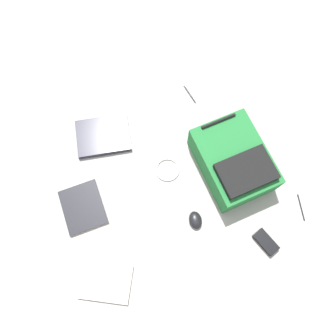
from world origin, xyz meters
TOP-DOWN VIEW (x-y plane):
  - ground_plane at (0.00, 0.00)m, footprint 4.12×4.12m
  - backpack at (0.29, -0.08)m, footprint 0.35×0.47m
  - laptop at (-0.33, 0.35)m, footprint 0.35×0.29m
  - book_comic at (-0.55, -0.01)m, footprint 0.21×0.26m
  - book_red at (-0.55, -0.42)m, footprint 0.32×0.29m
  - computer_mouse at (-0.01, -0.29)m, footprint 0.08×0.10m
  - cable_coil at (-0.05, 0.03)m, footprint 0.14×0.14m
  - power_brick at (0.29, -0.53)m, footprint 0.10×0.15m
  - pen_black at (0.56, -0.43)m, footprint 0.04×0.15m
  - pen_blue at (0.25, 0.43)m, footprint 0.03×0.14m

SIDE VIEW (x-z plane):
  - ground_plane at x=0.00m, z-range 0.00..0.00m
  - pen_black at x=0.56m, z-range 0.00..0.01m
  - pen_blue at x=0.25m, z-range 0.00..0.01m
  - cable_coil at x=-0.05m, z-range 0.00..0.01m
  - book_comic at x=-0.55m, z-range 0.00..0.02m
  - book_red at x=-0.55m, z-range 0.00..0.02m
  - laptop at x=-0.33m, z-range 0.00..0.03m
  - power_brick at x=0.29m, z-range 0.00..0.04m
  - computer_mouse at x=-0.01m, z-range 0.00..0.04m
  - backpack at x=0.29m, z-range -0.01..0.20m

